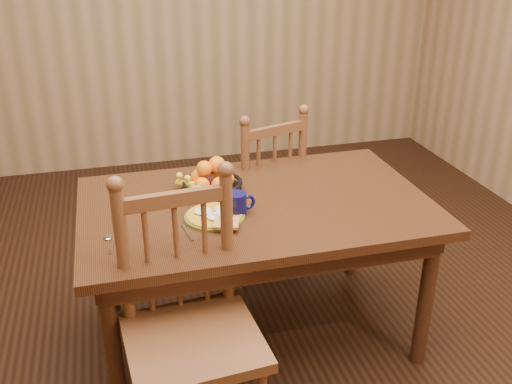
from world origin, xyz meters
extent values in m
cube|color=black|center=(0.00, 0.00, 0.00)|extent=(4.50, 5.00, 0.01)
cube|color=brown|center=(0.00, 2.50, 1.35)|extent=(4.50, 0.01, 2.70)
cube|color=black|center=(0.00, 0.00, 0.73)|extent=(1.60, 1.00, 0.04)
cube|color=black|center=(0.00, 0.42, 0.65)|extent=(1.40, 0.04, 0.10)
cube|color=black|center=(0.00, -0.42, 0.65)|extent=(1.40, 0.04, 0.10)
cube|color=black|center=(0.72, 0.00, 0.65)|extent=(0.04, 0.84, 0.10)
cube|color=black|center=(-0.72, 0.00, 0.65)|extent=(0.04, 0.84, 0.10)
cylinder|color=black|center=(-0.70, -0.40, 0.35)|extent=(0.07, 0.07, 0.70)
cylinder|color=black|center=(0.70, -0.40, 0.35)|extent=(0.07, 0.07, 0.70)
cylinder|color=black|center=(-0.70, 0.40, 0.35)|extent=(0.07, 0.07, 0.70)
cylinder|color=black|center=(0.70, 0.40, 0.35)|extent=(0.07, 0.07, 0.70)
cube|color=#542D19|center=(0.17, 0.65, 0.47)|extent=(0.57, 0.55, 0.04)
cylinder|color=#542D19|center=(0.29, 0.87, 0.22)|extent=(0.04, 0.04, 0.45)
cylinder|color=#542D19|center=(-0.06, 0.76, 0.22)|extent=(0.04, 0.04, 0.45)
cylinder|color=#542D19|center=(0.40, 0.54, 0.22)|extent=(0.04, 0.04, 0.45)
cylinder|color=#542D19|center=(0.04, 0.42, 0.22)|extent=(0.04, 0.04, 0.45)
cylinder|color=#542D19|center=(0.41, 0.52, 0.74)|extent=(0.05, 0.05, 0.54)
cylinder|color=#542D19|center=(0.05, 0.40, 0.74)|extent=(0.05, 0.05, 0.54)
cylinder|color=#542D19|center=(0.23, 0.46, 0.69)|extent=(0.02, 0.02, 0.42)
cube|color=#542D19|center=(0.23, 0.46, 0.92)|extent=(0.37, 0.14, 0.05)
cube|color=#542D19|center=(-0.40, -0.60, 0.50)|extent=(0.53, 0.51, 0.04)
cylinder|color=#542D19|center=(-0.62, -0.43, 0.24)|extent=(0.04, 0.04, 0.48)
cylinder|color=#542D19|center=(-0.22, -0.39, 0.24)|extent=(0.04, 0.04, 0.48)
cylinder|color=#542D19|center=(-0.62, -0.40, 0.79)|extent=(0.05, 0.05, 0.58)
cylinder|color=#542D19|center=(-0.22, -0.37, 0.79)|extent=(0.05, 0.05, 0.58)
cylinder|color=#542D19|center=(-0.42, -0.39, 0.74)|extent=(0.02, 0.02, 0.45)
cube|color=#542D19|center=(-0.42, -0.39, 1.00)|extent=(0.40, 0.07, 0.06)
cylinder|color=#59601E|center=(-0.22, -0.11, 0.76)|extent=(0.26, 0.26, 0.01)
cylinder|color=#BC8418|center=(-0.22, -0.11, 0.76)|extent=(0.24, 0.24, 0.01)
ellipsoid|color=silver|center=(-0.26, -0.07, 0.77)|extent=(0.08, 0.08, 0.01)
cube|color=#F2E08C|center=(-0.26, -0.07, 0.79)|extent=(0.02, 0.02, 0.01)
ellipsoid|color=silver|center=(-0.17, -0.08, 0.77)|extent=(0.08, 0.08, 0.01)
cube|color=#F2E08C|center=(-0.17, -0.08, 0.79)|extent=(0.02, 0.02, 0.01)
ellipsoid|color=silver|center=(-0.22, -0.14, 0.77)|extent=(0.08, 0.08, 0.01)
cube|color=#F2E08C|center=(-0.22, -0.14, 0.79)|extent=(0.02, 0.02, 0.01)
cube|color=brown|center=(-0.19, -0.21, 0.78)|extent=(0.13, 0.13, 0.01)
cube|color=silver|center=(-0.35, -0.21, 0.75)|extent=(0.03, 0.15, 0.00)
cube|color=silver|center=(-0.34, -0.13, 0.75)|extent=(0.03, 0.05, 0.00)
cube|color=silver|center=(-0.66, -0.25, 0.75)|extent=(0.03, 0.12, 0.00)
ellipsoid|color=silver|center=(-0.67, -0.17, 0.76)|extent=(0.03, 0.04, 0.01)
cylinder|color=#0A0A39|center=(-0.11, -0.10, 0.80)|extent=(0.09, 0.09, 0.10)
torus|color=#0A0A39|center=(-0.06, -0.10, 0.80)|extent=(0.07, 0.03, 0.07)
cylinder|color=black|center=(-0.11, -0.10, 0.85)|extent=(0.08, 0.08, 0.00)
cylinder|color=silver|center=(-0.19, 0.18, 0.80)|extent=(0.06, 0.06, 0.09)
cylinder|color=maroon|center=(-0.19, 0.18, 0.79)|extent=(0.05, 0.05, 0.07)
cylinder|color=black|center=(-0.17, 0.16, 0.76)|extent=(0.28, 0.28, 0.02)
torus|color=black|center=(-0.17, 0.16, 0.80)|extent=(0.29, 0.29, 0.02)
cylinder|color=black|center=(-0.17, 0.16, 0.75)|extent=(0.10, 0.10, 0.01)
sphere|color=orange|center=(-0.10, 0.16, 0.81)|extent=(0.07, 0.07, 0.07)
sphere|color=orange|center=(-0.15, 0.23, 0.81)|extent=(0.08, 0.08, 0.08)
sphere|color=orange|center=(-0.23, 0.21, 0.81)|extent=(0.08, 0.08, 0.08)
sphere|color=orange|center=(-0.23, 0.12, 0.81)|extent=(0.07, 0.07, 0.07)
sphere|color=orange|center=(-0.15, 0.10, 0.81)|extent=(0.08, 0.08, 0.08)
sphere|color=orange|center=(-0.14, 0.19, 0.87)|extent=(0.08, 0.08, 0.08)
sphere|color=orange|center=(-0.21, 0.17, 0.87)|extent=(0.07, 0.07, 0.07)
cylinder|color=yellow|center=(-0.26, 0.12, 0.80)|extent=(0.10, 0.17, 0.07)
cylinder|color=yellow|center=(-0.28, 0.17, 0.80)|extent=(0.14, 0.15, 0.07)
camera|label=1|loc=(-0.61, -2.29, 1.90)|focal=40.00mm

